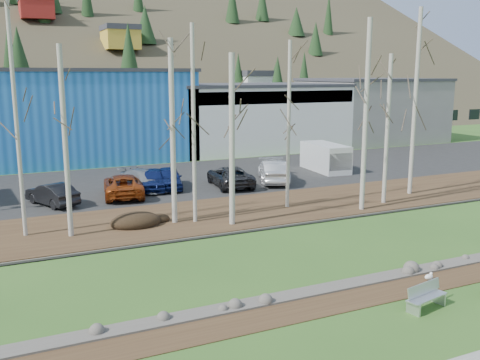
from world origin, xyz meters
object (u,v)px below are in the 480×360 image
van_white (326,158)px  car_8 (275,171)px  car_5 (274,172)px  car_6 (230,176)px  bench_intact (426,296)px  car_1 (52,194)px  car_2 (123,185)px  car_7 (272,171)px  car_4 (153,179)px  car_9 (169,178)px  car_3 (144,180)px  seagull (429,277)px

van_white → car_8: bearing=-159.9°
car_5 → car_6: size_ratio=0.96×
car_8 → van_white: size_ratio=0.94×
bench_intact → car_6: 20.67m
car_1 → van_white: van_white is taller
car_2 → car_8: car_2 is taller
bench_intact → car_7: 21.96m
car_2 → car_4: car_2 is taller
bench_intact → car_9: size_ratio=0.42×
car_3 → car_9: size_ratio=1.10×
car_2 → car_8: size_ratio=1.07×
car_6 → car_8: car_6 is taller
bench_intact → car_6: size_ratio=0.35×
car_8 → car_2: bearing=-153.6°
bench_intact → seagull: bearing=31.5°
car_8 → car_9: (-7.96, 0.49, 0.02)m
car_7 → car_9: bearing=-160.3°
car_6 → bench_intact: bearing=91.7°
car_2 → van_white: 17.00m
car_1 → car_2: bearing=162.0°
car_9 → seagull: bearing=-63.7°
car_2 → car_5: car_5 is taller
seagull → car_9: bearing=84.5°
seagull → car_1: 21.85m
bench_intact → van_white: size_ratio=0.35×
car_3 → car_9: 1.68m
car_2 → car_9: size_ratio=1.23×
bench_intact → car_2: bearing=93.5°
bench_intact → car_9: car_9 is taller
car_3 → car_5: 9.20m
seagull → car_9: 20.36m
car_1 → car_6: (11.81, 0.44, 0.04)m
car_8 → car_9: car_9 is taller
car_5 → car_7: (0.36, 0.83, -0.10)m
car_5 → car_1: bearing=22.9°
van_white → car_7: bearing=-160.4°
car_2 → car_3: car_2 is taller
car_5 → car_6: car_5 is taller
car_8 → van_white: (5.53, 1.49, 0.39)m
car_1 → car_3: (6.10, 1.86, 0.01)m
car_3 → car_8: bearing=-21.3°
seagull → car_8: bearing=61.7°
car_7 → car_8: bearing=23.3°
car_1 → car_5: (15.16, 0.27, 0.14)m
car_3 → car_6: car_6 is taller
car_6 → car_9: bearing=-9.0°
car_6 → van_white: bearing=-160.3°
car_7 → car_1: bearing=-152.7°
car_5 → bench_intact: bearing=97.5°
car_3 → car_4: (0.53, -0.27, 0.04)m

